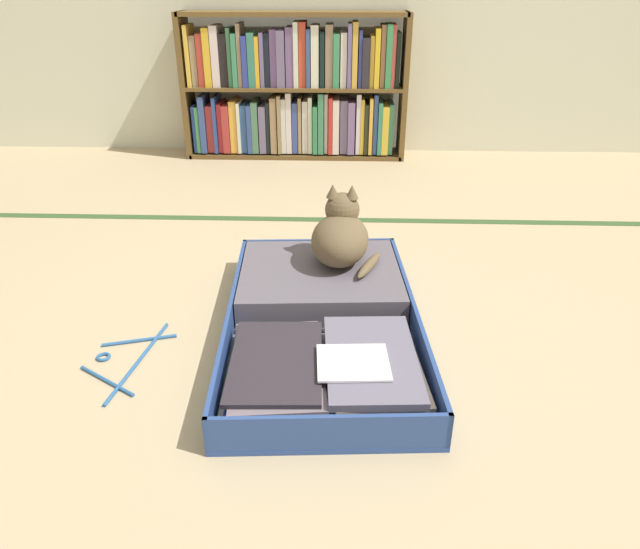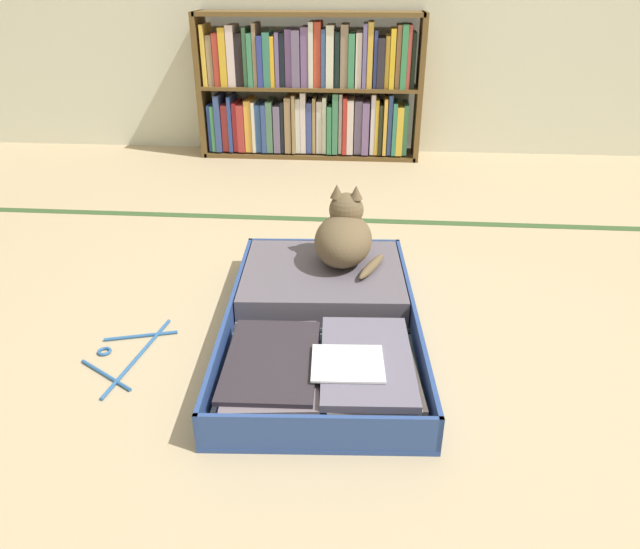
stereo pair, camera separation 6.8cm
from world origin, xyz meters
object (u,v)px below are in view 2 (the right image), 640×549
object	(u,v)px
bookshelf	(309,90)
black_cat	(345,236)
clothes_hanger	(127,355)
open_suitcase	(322,314)

from	to	relation	value
bookshelf	black_cat	bearing A→B (deg)	-80.56
black_cat	clothes_hanger	size ratio (longest dim) A/B	0.74
open_suitcase	clothes_hanger	world-z (taller)	open_suitcase
open_suitcase	clothes_hanger	distance (m)	0.59
open_suitcase	black_cat	distance (m)	0.31
bookshelf	black_cat	xyz separation A→B (m)	(0.28, -1.71, -0.18)
bookshelf	clothes_hanger	xyz separation A→B (m)	(-0.32, -2.16, -0.38)
open_suitcase	bookshelf	bearing A→B (deg)	96.62
black_cat	clothes_hanger	world-z (taller)	black_cat
black_cat	clothes_hanger	bearing A→B (deg)	-142.95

